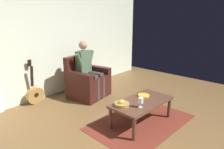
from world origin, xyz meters
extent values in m
plane|color=brown|center=(0.00, 0.00, 0.00)|extent=(7.18, 7.18, 0.00)
cube|color=silver|center=(0.00, -2.87, 1.39)|extent=(6.38, 0.06, 2.77)
cube|color=maroon|center=(-0.34, -0.50, 0.00)|extent=(1.89, 1.28, 0.01)
cube|color=#371612|center=(-0.55, -2.11, 0.21)|extent=(0.93, 0.85, 0.42)
cube|color=#371612|center=(-0.56, -2.05, 0.47)|extent=(0.65, 0.69, 0.10)
cube|color=#371612|center=(-0.89, -2.17, 0.54)|extent=(0.25, 0.73, 0.24)
cube|color=#371612|center=(-0.21, -2.05, 0.54)|extent=(0.25, 0.73, 0.24)
cube|color=#371612|center=(-0.50, -2.41, 0.69)|extent=(0.83, 0.25, 0.54)
cube|color=#486046|center=(-0.53, -2.24, 0.79)|extent=(0.38, 0.24, 0.55)
sphere|color=#A87A5B|center=(-0.53, -2.24, 1.20)|extent=(0.19, 0.19, 0.19)
cylinder|color=#3C3734|center=(-0.67, -2.04, 0.53)|extent=(0.20, 0.46, 0.13)
cylinder|color=#3C3734|center=(-0.71, -1.82, 0.26)|extent=(0.13, 0.13, 0.52)
cylinder|color=#486046|center=(-0.75, -2.23, 0.92)|extent=(0.21, 0.12, 0.29)
cylinder|color=#3C3734|center=(-0.47, -2.00, 0.53)|extent=(0.20, 0.46, 0.13)
cylinder|color=#3C3734|center=(-0.50, -1.79, 0.26)|extent=(0.13, 0.13, 0.52)
cylinder|color=#486046|center=(-0.33, -2.16, 0.92)|extent=(0.21, 0.12, 0.29)
cube|color=#523225|center=(-0.34, -0.50, 0.39)|extent=(1.17, 0.65, 0.04)
cylinder|color=#523225|center=(-0.86, -0.23, 0.19)|extent=(0.06, 0.06, 0.37)
cylinder|color=#523225|center=(0.19, -0.27, 0.19)|extent=(0.06, 0.06, 0.37)
cylinder|color=#523225|center=(-0.88, -0.73, 0.19)|extent=(0.06, 0.06, 0.37)
cylinder|color=#523225|center=(0.17, -0.77, 0.19)|extent=(0.06, 0.06, 0.37)
cylinder|color=#AB7C41|center=(0.49, -2.66, 0.19)|extent=(0.38, 0.15, 0.39)
cylinder|color=black|center=(0.49, -2.61, 0.21)|extent=(0.11, 0.02, 0.11)
cube|color=black|center=(0.49, -2.72, 0.60)|extent=(0.05, 0.10, 0.45)
cube|color=black|center=(0.49, -2.76, 0.88)|extent=(0.07, 0.05, 0.14)
cylinder|color=silver|center=(-0.12, -0.38, 0.42)|extent=(0.07, 0.07, 0.01)
cylinder|color=silver|center=(-0.12, -0.38, 0.46)|extent=(0.01, 0.01, 0.07)
cylinder|color=silver|center=(-0.12, -0.38, 0.54)|extent=(0.08, 0.08, 0.09)
cylinder|color=#590C19|center=(-0.12, -0.38, 0.51)|extent=(0.07, 0.07, 0.03)
cylinder|color=olive|center=(0.04, -0.64, 0.44)|extent=(0.25, 0.25, 0.05)
sphere|color=gold|center=(0.06, -0.64, 0.49)|extent=(0.07, 0.07, 0.07)
sphere|color=gold|center=(0.02, -0.64, 0.49)|extent=(0.07, 0.07, 0.07)
cylinder|color=gold|center=(-0.56, -0.61, 0.43)|extent=(0.21, 0.21, 0.02)
camera|label=1|loc=(2.47, 1.33, 1.86)|focal=33.16mm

